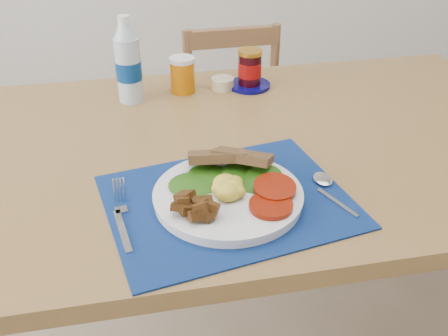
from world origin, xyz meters
name	(u,v)px	position (x,y,z in m)	size (l,w,h in m)	color
table	(271,168)	(0.00, 0.20, 0.67)	(1.40, 0.90, 0.75)	brown
chair_far	(226,99)	(0.04, 0.94, 0.52)	(0.38, 0.36, 1.00)	#51391D
placemat	(228,201)	(-0.15, -0.03, 0.75)	(0.46, 0.36, 0.00)	black
breakfast_plate	(226,194)	(-0.16, -0.04, 0.77)	(0.29, 0.29, 0.07)	silver
fork	(122,217)	(-0.36, -0.05, 0.76)	(0.03, 0.18, 0.00)	#B2B5BA
spoon	(327,187)	(0.05, -0.03, 0.76)	(0.05, 0.16, 0.00)	#B2B5BA
water_bottle	(128,65)	(-0.32, 0.48, 0.85)	(0.07, 0.07, 0.23)	#ADBFCC
juice_glass	(183,76)	(-0.17, 0.51, 0.80)	(0.07, 0.07, 0.09)	#BD6205
ramekin	(223,83)	(-0.06, 0.51, 0.77)	(0.06, 0.06, 0.03)	#BBB189
jam_on_saucer	(250,71)	(0.02, 0.51, 0.80)	(0.12, 0.12, 0.11)	#060552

